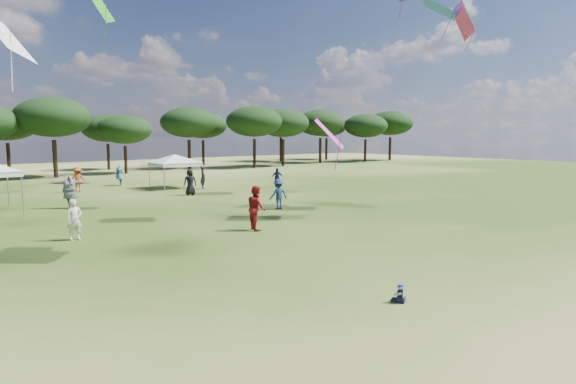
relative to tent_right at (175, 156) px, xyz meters
name	(u,v)px	position (x,y,z in m)	size (l,w,h in m)	color
ground	(465,331)	(-7.77, -28.49, -2.45)	(140.00, 140.00, 0.00)	#385218
tree_line	(34,121)	(-5.38, 18.92, 2.98)	(108.78, 17.63, 7.77)	black
tent_right	(175,156)	(0.00, 0.00, 0.00)	(6.35, 6.35, 2.87)	gray
toddler	(400,294)	(-7.42, -26.56, -2.24)	(0.35, 0.37, 0.46)	black
festival_crowd	(93,191)	(-7.89, -5.49, -1.56)	(29.45, 23.19, 1.92)	beige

